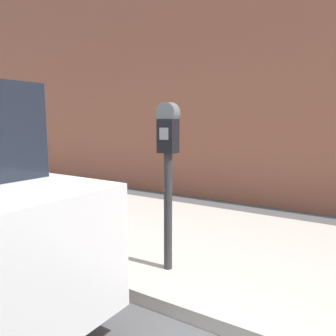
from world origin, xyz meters
The scene contains 4 objects.
ground_plane centered at (0.00, 0.00, 0.00)m, with size 60.00×60.00×0.00m, color #515154.
sidewalk centered at (0.00, 2.20, 0.06)m, with size 24.00×2.80×0.12m.
building_facade centered at (0.00, 4.71, 2.68)m, with size 24.00×0.30×5.36m.
parking_meter centered at (0.53, 1.31, 1.15)m, with size 0.19×0.14×1.57m.
Camera 1 is at (2.11, -1.21, 1.52)m, focal length 35.00 mm.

